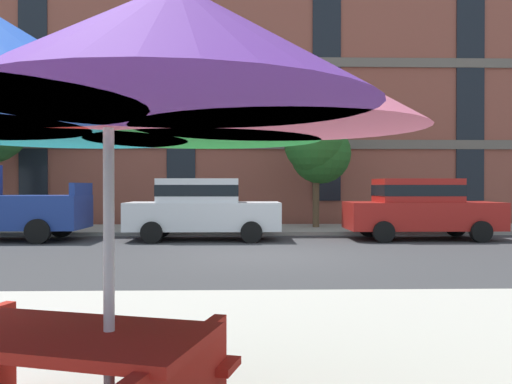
{
  "coord_description": "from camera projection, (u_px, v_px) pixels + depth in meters",
  "views": [
    {
      "loc": [
        -0.5,
        -11.92,
        1.55
      ],
      "look_at": [
        -0.08,
        3.2,
        1.4
      ],
      "focal_mm": 37.74,
      "sensor_mm": 36.0,
      "label": 1
    }
  ],
  "objects": [
    {
      "name": "street_tree_middle",
      "position": [
        317.0,
        149.0,
        18.87
      ],
      "size": [
        2.39,
        2.4,
        4.09
      ],
      "color": "brown",
      "rests_on": "ground"
    },
    {
      "name": "sedan_white",
      "position": [
        202.0,
        207.0,
        15.59
      ],
      "size": [
        4.4,
        1.98,
        1.78
      ],
      "color": "silver",
      "rests_on": "ground"
    },
    {
      "name": "sidewalk_far",
      "position": [
        256.0,
        229.0,
        18.74
      ],
      "size": [
        56.0,
        3.6,
        0.12
      ],
      "primitive_type": "cube",
      "color": "#9E998E",
      "rests_on": "ground"
    },
    {
      "name": "apartment_building",
      "position": [
        251.0,
        90.0,
        26.86
      ],
      "size": [
        45.33,
        12.08,
        12.8
      ],
      "color": "#934C3D",
      "rests_on": "ground"
    },
    {
      "name": "sedan_red",
      "position": [
        420.0,
        207.0,
        15.76
      ],
      "size": [
        4.4,
        1.98,
        1.78
      ],
      "color": "#B21E19",
      "rests_on": "ground"
    },
    {
      "name": "picnic_table",
      "position": [
        45.0,
        381.0,
        2.94
      ],
      "size": [
        2.15,
        1.96,
        0.77
      ],
      "color": "red",
      "rests_on": "ground"
    },
    {
      "name": "patio_umbrella",
      "position": [
        108.0,
        82.0,
        2.89
      ],
      "size": [
        3.45,
        3.2,
        2.43
      ],
      "color": "silver",
      "rests_on": "ground"
    },
    {
      "name": "ground_plane",
      "position": [
        264.0,
        256.0,
        11.94
      ],
      "size": [
        120.0,
        120.0,
        0.0
      ],
      "primitive_type": "plane",
      "color": "#38383A"
    }
  ]
}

